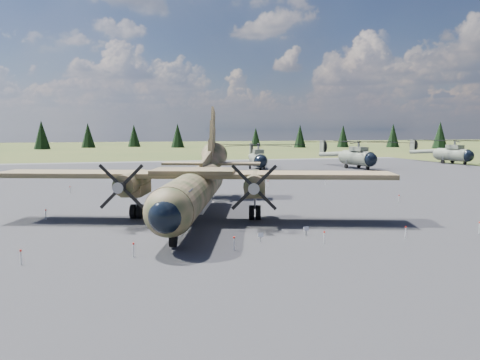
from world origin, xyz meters
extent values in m
plane|color=brown|center=(0.00, 0.00, 0.00)|extent=(500.00, 500.00, 0.00)
cube|color=#5B5B60|center=(0.00, 10.00, 0.00)|extent=(120.00, 120.00, 0.04)
cylinder|color=#343E21|center=(-4.93, -3.97, 2.51)|extent=(8.92, 19.62, 3.05)
sphere|color=#343E21|center=(-7.94, -13.31, 2.51)|extent=(3.76, 3.76, 2.99)
sphere|color=black|center=(-8.12, -13.88, 2.45)|extent=(2.77, 2.77, 2.20)
cube|color=black|center=(-7.40, -11.65, 3.33)|extent=(2.61, 2.33, 0.60)
cone|color=#343E21|center=(-0.99, 8.28, 3.65)|extent=(5.14, 8.05, 4.59)
cube|color=#A0A3A5|center=(-4.60, -2.93, 1.25)|extent=(3.98, 6.86, 0.55)
cube|color=#393D1F|center=(-4.76, -3.45, 3.76)|extent=(31.23, 13.21, 0.38)
cube|color=#343E21|center=(-4.76, -3.45, 4.00)|extent=(7.43, 5.74, 0.38)
cylinder|color=#343E21|center=(-9.54, -2.26, 3.16)|extent=(3.29, 5.90, 1.64)
cube|color=#343E21|center=(-9.27, -1.43, 2.45)|extent=(2.69, 4.03, 0.87)
cone|color=gray|center=(-10.62, -5.63, 3.16)|extent=(1.09, 1.19, 0.83)
cylinder|color=black|center=(-9.27, -1.43, 0.60)|extent=(1.28, 1.44, 1.20)
cylinder|color=#343E21|center=(-0.19, -5.26, 3.16)|extent=(3.29, 5.90, 1.64)
cube|color=#343E21|center=(0.07, -4.43, 2.45)|extent=(2.69, 4.03, 0.87)
cone|color=gray|center=(-1.28, -8.64, 3.16)|extent=(1.09, 1.19, 0.83)
cylinder|color=black|center=(0.07, -4.43, 0.60)|extent=(1.28, 1.44, 1.20)
cube|color=#343E21|center=(-2.26, 4.34, 4.31)|extent=(2.81, 7.93, 1.83)
cube|color=#393D1F|center=(-0.83, 8.80, 3.71)|extent=(10.70, 5.49, 0.24)
cylinder|color=gray|center=(-7.54, -12.06, 1.39)|extent=(0.19, 0.19, 0.98)
cylinder|color=black|center=(-7.54, -12.06, 0.60)|extent=(0.68, 1.09, 1.02)
cylinder|color=slate|center=(14.48, 41.31, 1.83)|extent=(3.56, 7.42, 2.47)
sphere|color=black|center=(13.92, 37.80, 1.78)|extent=(2.60, 2.60, 2.27)
sphere|color=slate|center=(15.04, 44.82, 1.83)|extent=(2.60, 2.60, 2.27)
cube|color=slate|center=(14.42, 40.92, 3.41)|extent=(2.16, 3.39, 0.74)
cylinder|color=gray|center=(14.42, 40.92, 4.15)|extent=(0.41, 0.41, 0.99)
cylinder|color=slate|center=(15.63, 48.48, 2.17)|extent=(2.15, 8.46, 1.41)
cube|color=slate|center=(16.22, 52.14, 3.41)|extent=(0.43, 1.40, 2.37)
cylinder|color=black|center=(16.56, 52.09, 3.41)|extent=(0.46, 2.55, 2.57)
cylinder|color=black|center=(14.01, 38.38, 0.40)|extent=(0.38, 0.71, 0.67)
cylinder|color=black|center=(13.35, 42.69, 0.40)|extent=(0.42, 0.83, 0.79)
cylinder|color=gray|center=(13.35, 42.69, 0.91)|extent=(0.16, 0.16, 1.43)
cylinder|color=black|center=(15.99, 42.27, 0.40)|extent=(0.42, 0.83, 0.79)
cylinder|color=gray|center=(15.99, 42.27, 0.91)|extent=(0.16, 0.16, 1.43)
cylinder|color=slate|center=(33.18, 38.64, 2.01)|extent=(3.76, 8.13, 2.72)
sphere|color=black|center=(33.72, 34.76, 1.96)|extent=(2.82, 2.82, 2.50)
sphere|color=slate|center=(32.65, 42.52, 2.01)|extent=(2.82, 2.82, 2.50)
cube|color=slate|center=(33.24, 38.21, 3.75)|extent=(2.31, 3.70, 0.82)
cylinder|color=gray|center=(33.24, 38.21, 4.57)|extent=(0.44, 0.44, 1.09)
cylinder|color=slate|center=(32.09, 46.56, 2.39)|extent=(2.17, 9.33, 1.56)
cube|color=slate|center=(31.54, 50.60, 3.75)|extent=(0.44, 1.54, 2.61)
cylinder|color=black|center=(31.91, 50.65, 3.75)|extent=(0.45, 2.81, 2.83)
cylinder|color=black|center=(33.63, 35.41, 0.44)|extent=(0.40, 0.77, 0.74)
cylinder|color=black|center=(31.55, 39.73, 0.44)|extent=(0.44, 0.91, 0.87)
cylinder|color=gray|center=(31.55, 39.73, 1.01)|extent=(0.17, 0.17, 1.58)
cylinder|color=black|center=(34.46, 40.13, 0.44)|extent=(0.44, 0.91, 0.87)
cylinder|color=gray|center=(34.46, 40.13, 1.01)|extent=(0.17, 0.17, 1.58)
cylinder|color=slate|center=(59.38, 44.61, 1.98)|extent=(3.80, 8.01, 2.67)
sphere|color=black|center=(59.96, 40.80, 1.93)|extent=(2.80, 2.80, 2.46)
sphere|color=slate|center=(58.81, 48.42, 1.98)|extent=(2.80, 2.80, 2.46)
cube|color=slate|center=(59.45, 44.19, 3.69)|extent=(2.31, 3.66, 0.80)
cylinder|color=gray|center=(59.45, 44.19, 4.49)|extent=(0.44, 0.44, 1.07)
cylinder|color=slate|center=(58.21, 52.38, 2.35)|extent=(2.26, 9.16, 1.53)
cube|color=slate|center=(57.61, 56.35, 3.69)|extent=(0.46, 1.52, 2.57)
cylinder|color=black|center=(57.98, 56.41, 3.69)|extent=(0.48, 2.76, 2.78)
cylinder|color=black|center=(59.86, 41.44, 0.43)|extent=(0.40, 0.76, 0.73)
cylinder|color=black|center=(57.76, 45.66, 0.43)|extent=(0.45, 0.89, 0.86)
cylinder|color=gray|center=(57.76, 45.66, 0.99)|extent=(0.17, 0.17, 1.55)
cylinder|color=black|center=(60.62, 46.10, 0.43)|extent=(0.45, 0.89, 0.86)
cylinder|color=gray|center=(60.62, 46.10, 0.99)|extent=(0.17, 0.17, 1.55)
cube|color=gray|center=(-1.82, -11.95, 0.25)|extent=(0.08, 0.08, 0.50)
cube|color=silver|center=(-1.82, -12.00, 0.49)|extent=(0.42, 0.21, 0.28)
cube|color=gray|center=(1.81, -10.95, 0.26)|extent=(0.09, 0.09, 0.52)
cube|color=silver|center=(1.81, -11.00, 0.51)|extent=(0.45, 0.27, 0.29)
cylinder|color=silver|center=(-16.00, -13.50, 0.40)|extent=(0.07, 0.07, 0.80)
cylinder|color=red|center=(-16.00, -13.50, 0.80)|extent=(0.12, 0.12, 0.10)
cylinder|color=silver|center=(-10.00, -13.50, 0.40)|extent=(0.07, 0.07, 0.80)
cylinder|color=red|center=(-10.00, -13.50, 0.80)|extent=(0.12, 0.12, 0.10)
cylinder|color=silver|center=(-4.00, -13.50, 0.40)|extent=(0.07, 0.07, 0.80)
cylinder|color=red|center=(-4.00, -13.50, 0.80)|extent=(0.12, 0.12, 0.10)
cylinder|color=silver|center=(2.00, -13.50, 0.40)|extent=(0.07, 0.07, 0.80)
cylinder|color=red|center=(2.00, -13.50, 0.80)|extent=(0.12, 0.12, 0.10)
cylinder|color=silver|center=(8.00, -13.50, 0.40)|extent=(0.07, 0.07, 0.80)
cylinder|color=red|center=(8.00, -13.50, 0.80)|extent=(0.12, 0.12, 0.10)
cylinder|color=silver|center=(14.00, -13.50, 0.40)|extent=(0.07, 0.07, 0.80)
cylinder|color=red|center=(14.00, -13.50, 0.80)|extent=(0.12, 0.12, 0.10)
cylinder|color=silver|center=(-16.00, 16.00, 0.40)|extent=(0.07, 0.07, 0.80)
cylinder|color=red|center=(-16.00, 16.00, 0.80)|extent=(0.12, 0.12, 0.10)
cylinder|color=silver|center=(-8.00, 16.00, 0.40)|extent=(0.07, 0.07, 0.80)
cylinder|color=red|center=(-8.00, 16.00, 0.80)|extent=(0.12, 0.12, 0.10)
cylinder|color=silver|center=(0.00, 16.00, 0.40)|extent=(0.07, 0.07, 0.80)
cylinder|color=red|center=(0.00, 16.00, 0.80)|extent=(0.12, 0.12, 0.10)
cylinder|color=silver|center=(8.00, 16.00, 0.40)|extent=(0.07, 0.07, 0.80)
cylinder|color=red|center=(8.00, 16.00, 0.80)|extent=(0.12, 0.12, 0.10)
cylinder|color=silver|center=(16.00, 16.00, 0.40)|extent=(0.07, 0.07, 0.80)
cylinder|color=red|center=(16.00, 16.00, 0.80)|extent=(0.12, 0.12, 0.10)
cylinder|color=silver|center=(-16.50, 0.00, 0.40)|extent=(0.07, 0.07, 0.80)
cylinder|color=red|center=(-16.50, 0.00, 0.80)|extent=(0.12, 0.12, 0.10)
cylinder|color=silver|center=(16.50, 0.00, 0.40)|extent=(0.07, 0.07, 0.80)
cylinder|color=red|center=(16.50, 0.00, 0.80)|extent=(0.12, 0.12, 0.10)
cone|color=black|center=(113.05, 117.48, 5.27)|extent=(5.90, 5.90, 10.53)
cone|color=black|center=(102.39, 133.37, 4.93)|extent=(5.52, 5.52, 9.85)
cone|color=black|center=(81.99, 138.68, 4.65)|extent=(5.21, 5.21, 9.31)
cone|color=black|center=(63.44, 140.78, 4.73)|extent=(5.30, 5.30, 9.47)
cone|color=black|center=(49.61, 158.32, 4.18)|extent=(4.68, 4.68, 8.36)
cone|color=black|center=(29.86, 158.75, 3.80)|extent=(4.25, 4.25, 7.60)
cone|color=black|center=(14.38, 153.65, 4.95)|extent=(5.54, 5.54, 9.90)
cone|color=black|center=(-2.76, 166.14, 4.80)|extent=(5.37, 5.37, 9.60)
cone|color=black|center=(-21.35, 161.06, 5.05)|extent=(5.65, 5.65, 10.09)
cone|color=black|center=(-37.43, 149.64, 5.42)|extent=(6.07, 6.07, 10.84)
camera|label=1|loc=(-10.89, -40.62, 7.36)|focal=35.00mm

